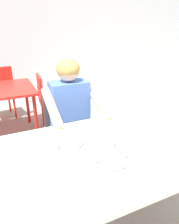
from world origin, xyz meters
TOP-DOWN VIEW (x-y plane):
  - back_wall at (0.00, 3.58)m, footprint 12.00×0.12m
  - table_foreground at (0.03, 0.10)m, footprint 1.23×0.88m
  - thali_tray at (0.01, 0.04)m, footprint 0.34×0.34m
  - drinking_cup at (-0.28, 0.20)m, footprint 0.07×0.07m
  - chair_foreground at (0.07, 0.98)m, footprint 0.42×0.41m
  - diner_foreground at (0.07, 0.75)m, footprint 0.49×0.55m
  - chair_red_right at (0.12, 1.94)m, footprint 0.42×0.42m

SIDE VIEW (x-z plane):
  - chair_red_right at x=0.12m, z-range 0.07..0.89m
  - chair_foreground at x=0.07m, z-range 0.07..0.95m
  - table_foreground at x=0.03m, z-range 0.31..1.07m
  - diner_foreground at x=0.07m, z-range 0.12..1.32m
  - thali_tray at x=0.01m, z-range 0.75..0.79m
  - drinking_cup at x=-0.28m, z-range 0.76..0.87m
  - back_wall at x=0.00m, z-range 0.00..3.40m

